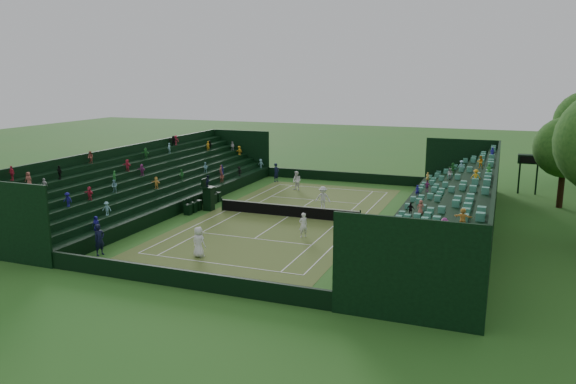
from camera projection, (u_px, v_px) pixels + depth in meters
name	position (u px, v px, depth m)	size (l,w,h in m)	color
ground	(288.00, 217.00, 44.04)	(160.00, 160.00, 0.00)	#2A6B21
court_surface	(288.00, 217.00, 44.04)	(12.97, 26.77, 0.01)	#366923
perimeter_wall_north	(343.00, 177.00, 58.44)	(17.17, 0.20, 1.00)	black
perimeter_wall_south	(180.00, 278.00, 29.42)	(17.17, 0.20, 1.00)	black
perimeter_wall_east	(396.00, 221.00, 40.96)	(0.20, 31.77, 1.00)	black
perimeter_wall_west	(193.00, 202.00, 46.91)	(0.20, 31.77, 1.00)	black
north_grandstand	(457.00, 212.00, 39.28)	(6.60, 32.00, 4.90)	black
south_grandstand	(151.00, 186.00, 48.16)	(6.60, 32.00, 4.90)	black
tennis_net	(288.00, 210.00, 43.93)	(11.67, 0.10, 1.06)	black
scoreboard_tower	(529.00, 161.00, 51.78)	(2.00, 1.00, 3.70)	black
umpire_chair	(209.00, 195.00, 45.97)	(0.93, 0.93, 2.93)	black
courtside_chairs	(203.00, 202.00, 46.93)	(0.56, 5.53, 1.21)	black
player_near_west	(199.00, 242.00, 34.24)	(0.93, 0.60, 1.90)	white
player_near_east	(303.00, 225.00, 38.39)	(0.63, 0.42, 1.74)	white
player_far_west	(297.00, 181.00, 53.88)	(0.91, 0.71, 1.87)	white
player_far_east	(323.00, 198.00, 46.24)	(1.26, 0.73, 1.94)	silver
line_judge_north	(276.00, 172.00, 58.18)	(0.71, 0.47, 1.94)	black
line_judge_south	(99.00, 240.00, 34.58)	(0.72, 0.47, 1.97)	black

